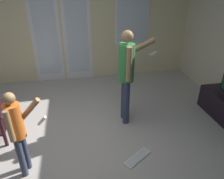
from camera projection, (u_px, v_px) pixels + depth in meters
The scene contains 5 objects.
ground_plane at pixel (62, 152), 3.02m from camera, with size 6.30×5.22×0.02m, color #B7ADA6.
wall_back_with_doors at pixel (60, 23), 4.65m from camera, with size 6.30×0.09×2.74m.
person_adult at pixel (127, 70), 3.28m from camera, with size 0.67×0.42×1.55m.
person_child at pixel (17, 128), 2.40m from camera, with size 0.43×0.31×1.14m.
loose_keyboard at pixel (137, 158), 2.90m from camera, with size 0.44×0.35×0.02m.
Camera 1 is at (0.26, -2.36, 2.18)m, focal length 33.84 mm.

